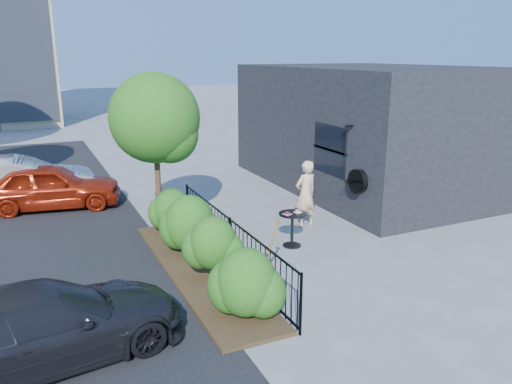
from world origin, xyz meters
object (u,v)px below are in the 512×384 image
car_darkgrey (44,325)px  car_silver (20,182)px  patio_tree (158,124)px  shovel (267,258)px  woman (306,194)px  car_red (51,186)px  cafe_table (292,223)px

car_darkgrey → car_silver: bearing=-7.5°
patio_tree → shovel: (0.98, -4.02, -2.14)m
car_silver → car_darkgrey: car_silver is taller
woman → shovel: woman is taller
patio_tree → woman: (3.48, -1.22, -1.88)m
shovel → car_darkgrey: (-3.99, -0.77, -0.03)m
car_red → car_silver: size_ratio=0.89×
cafe_table → woman: woman is taller
car_red → car_silver: (-0.80, 0.75, 0.05)m
patio_tree → cafe_table: 4.04m
cafe_table → car_red: (-4.95, 5.61, 0.10)m
patio_tree → woman: patio_tree is taller
cafe_table → shovel: (-1.51, -1.72, 0.06)m
shovel → woman: bearing=48.3°
cafe_table → car_darkgrey: car_darkgrey is taller
cafe_table → car_silver: bearing=132.1°
car_red → shovel: bearing=-145.1°
car_red → car_darkgrey: car_red is taller
shovel → car_red: bearing=115.1°
cafe_table → shovel: bearing=-131.3°
cafe_table → woman: bearing=47.6°
shovel → car_darkgrey: shovel is taller
cafe_table → car_darkgrey: 6.05m
cafe_table → car_silver: 8.58m
car_red → woman: bearing=-117.5°
shovel → car_darkgrey: size_ratio=0.35×
cafe_table → woman: (0.99, 1.08, 0.32)m
patio_tree → car_red: 4.62m
cafe_table → car_red: bearing=131.4°
patio_tree → shovel: size_ratio=2.76×
shovel → car_darkgrey: bearing=-169.0°
patio_tree → cafe_table: (2.49, -2.30, -2.20)m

